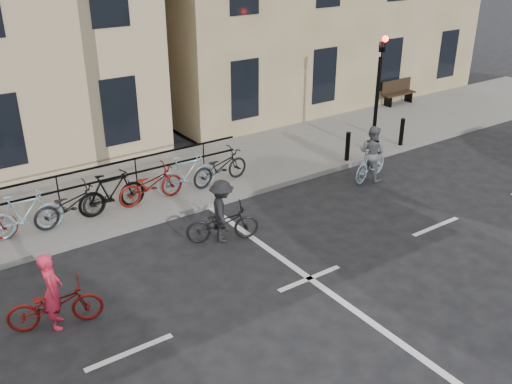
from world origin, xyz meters
TOP-DOWN VIEW (x-y plane):
  - ground at (0.00, 0.00)m, footprint 120.00×120.00m
  - sidewalk at (-4.00, 6.00)m, footprint 46.00×4.00m
  - traffic_light at (6.20, 4.34)m, footprint 0.18×0.30m
  - bollard_east at (5.00, 4.25)m, footprint 0.14×0.14m
  - bollard_west at (7.40, 4.25)m, footprint 0.14×0.14m
  - bench at (11.00, 7.73)m, footprint 1.60×0.41m
  - parked_bikes at (-3.30, 5.04)m, footprint 10.40×1.23m
  - cyclist_pink at (-4.77, 1.46)m, footprint 1.78×1.05m
  - cyclist_grey at (4.79, 3.05)m, footprint 1.73×0.92m
  - cyclist_dark at (-0.62, 2.42)m, footprint 1.79×1.19m

SIDE VIEW (x-z plane):
  - ground at x=0.00m, z-range 0.00..0.00m
  - sidewalk at x=-4.00m, z-range 0.00..0.15m
  - cyclist_pink at x=-4.77m, z-range -0.23..1.27m
  - cyclist_dark at x=-0.62m, z-range -0.16..1.35m
  - bollard_east at x=5.00m, z-range 0.15..1.05m
  - bollard_west at x=7.40m, z-range 0.15..1.05m
  - parked_bikes at x=-3.30m, z-range 0.12..1.17m
  - cyclist_grey at x=4.79m, z-range -0.15..1.45m
  - bench at x=11.00m, z-range 0.19..1.16m
  - traffic_light at x=6.20m, z-range 0.50..4.40m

